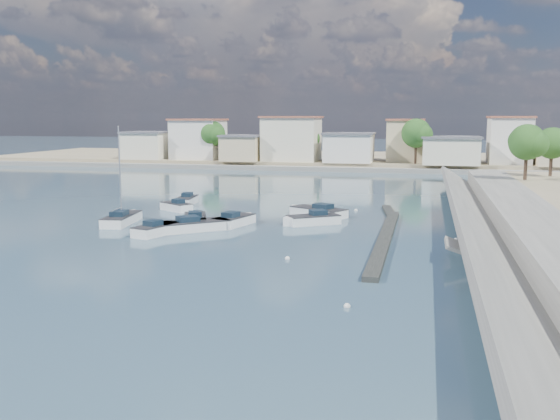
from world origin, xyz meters
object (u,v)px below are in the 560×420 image
motorboat_a (195,220)px  motorboat_c (316,212)px  motorboat_b (235,221)px  sailboat (123,219)px  motorboat_d (311,220)px  motorboat_f (175,207)px  motorboat_g (186,201)px  motorboat_e (159,230)px  motorboat_h (198,226)px

motorboat_a → motorboat_c: same height
motorboat_b → sailboat: (-10.24, -1.44, 0.04)m
motorboat_a → motorboat_d: size_ratio=1.09×
motorboat_f → motorboat_g: bearing=97.2°
motorboat_f → sailboat: bearing=-100.9°
motorboat_b → motorboat_e: bearing=-130.1°
motorboat_d → sailboat: (-16.76, -3.28, 0.04)m
motorboat_e → sailboat: bearing=141.9°
motorboat_c → motorboat_f: same height
motorboat_e → sailboat: (-5.45, 4.27, 0.04)m
motorboat_e → motorboat_f: size_ratio=1.22×
motorboat_b → motorboat_g: bearing=129.4°
motorboat_b → motorboat_f: (-8.64, 6.91, 0.00)m
motorboat_e → motorboat_h: (2.47, 2.54, 0.00)m
motorboat_b → motorboat_h: same height
motorboat_c → motorboat_g: 15.94m
motorboat_b → sailboat: size_ratio=0.59×
motorboat_h → motorboat_c: bearing=49.6°
motorboat_d → sailboat: 17.08m
motorboat_e → motorboat_g: 17.44m
motorboat_d → motorboat_e: (-11.32, -7.55, 0.00)m
motorboat_a → motorboat_f: (-5.00, 7.34, -0.00)m
motorboat_e → motorboat_b: bearing=49.9°
motorboat_d → motorboat_e: bearing=-146.3°
sailboat → motorboat_a: bearing=8.6°
motorboat_a → sailboat: 6.68m
motorboat_f → motorboat_g: 4.30m
motorboat_a → motorboat_h: bearing=-64.3°
motorboat_b → motorboat_h: size_ratio=0.88×
motorboat_f → motorboat_g: size_ratio=0.80×
motorboat_a → motorboat_b: size_ratio=1.02×
motorboat_g → motorboat_h: size_ratio=0.84×
motorboat_b → motorboat_e: (-4.80, -5.70, 0.00)m
motorboat_a → sailboat: sailboat is taller
motorboat_d → motorboat_g: size_ratio=0.98×
motorboat_a → motorboat_d: 10.41m
motorboat_a → motorboat_f: same height
sailboat → motorboat_f: bearing=79.1°
motorboat_g → motorboat_h: bearing=-64.4°
motorboat_a → motorboat_c: (9.78, 7.22, 0.00)m
motorboat_f → sailboat: sailboat is taller
motorboat_a → motorboat_g: 12.86m
motorboat_b → sailboat: 10.34m
motorboat_c → motorboat_h: same height
motorboat_a → sailboat: bearing=-171.4°
motorboat_g → sailboat: sailboat is taller
motorboat_d → motorboat_g: same height
motorboat_b → motorboat_f: bearing=141.4°
motorboat_h → motorboat_d: bearing=29.5°
motorboat_a → motorboat_e: same height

